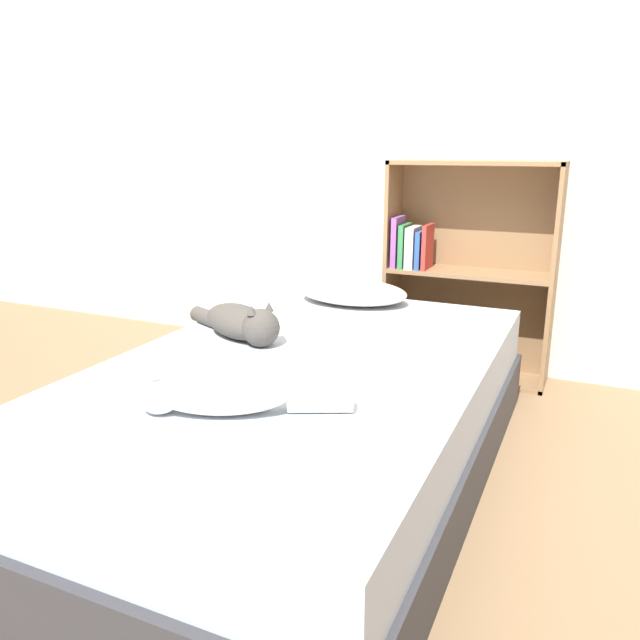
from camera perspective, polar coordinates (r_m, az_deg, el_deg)
ground_plane at (r=2.31m, az=-1.60°, el=-13.91°), size 8.00×8.00×0.00m
wall_back at (r=3.35m, az=9.47°, el=17.31°), size 8.00×0.06×2.50m
bed at (r=2.21m, az=-1.64°, el=-9.04°), size 1.23×2.02×0.44m
pillow at (r=2.88m, az=3.00°, el=2.57°), size 0.51×0.34×0.10m
cat_light at (r=1.72m, az=-9.53°, el=-6.33°), size 0.55×0.34×0.15m
cat_dark at (r=2.35m, az=-7.17°, el=-0.23°), size 0.50×0.31×0.16m
bookshelf at (r=3.21m, az=13.08°, el=4.64°), size 0.81×0.26×1.07m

